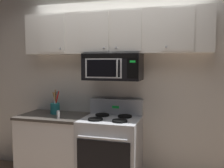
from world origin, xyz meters
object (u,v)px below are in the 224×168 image
Objects in this scene: stove_range at (111,151)px; salt_shaker at (58,115)px; over_range_microwave at (113,67)px; utensil_crock_teal at (55,107)px.

stove_range reaches higher than salt_shaker.
utensil_crock_teal is (-0.85, -0.04, -0.58)m from over_range_microwave.
over_range_microwave is 0.96m from salt_shaker.
utensil_crock_teal is at bearing 126.18° from salt_shaker.
salt_shaker is at bearing -155.76° from over_range_microwave.
salt_shaker is (-0.66, -0.18, 0.48)m from stove_range.
stove_range is 3.20× the size of utensil_crock_teal.
stove_range is at bearing 15.34° from salt_shaker.
over_range_microwave reaches higher than utensil_crock_teal.
stove_range is at bearing -89.86° from over_range_microwave.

